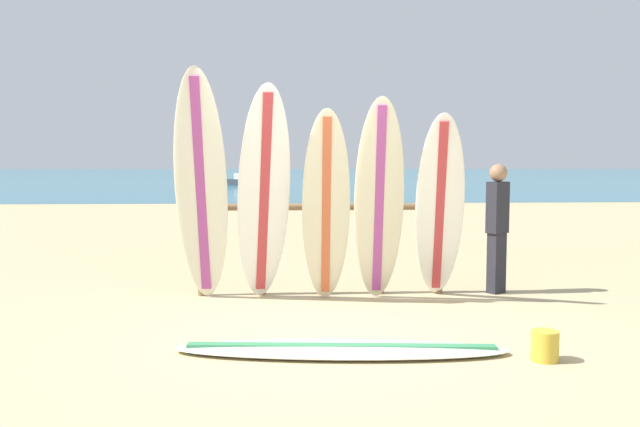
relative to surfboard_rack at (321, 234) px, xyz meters
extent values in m
plane|color=tan|center=(-0.08, -1.93, -0.70)|extent=(120.00, 120.00, 0.00)
cube|color=teal|center=(-0.08, 56.07, -0.70)|extent=(120.00, 80.00, 0.01)
cylinder|color=olive|center=(-1.38, 0.00, -0.12)|extent=(0.09, 0.09, 1.17)
cylinder|color=olive|center=(-0.69, 0.00, -0.12)|extent=(0.09, 0.09, 1.17)
cylinder|color=olive|center=(0.00, 0.00, -0.12)|extent=(0.09, 0.09, 1.17)
cylinder|color=olive|center=(0.69, 0.00, -0.12)|extent=(0.09, 0.09, 1.17)
cylinder|color=olive|center=(1.38, 0.00, -0.12)|extent=(0.09, 0.09, 1.17)
cylinder|color=olive|center=(0.00, 0.00, 0.31)|extent=(2.85, 0.08, 0.08)
ellipsoid|color=silver|center=(-1.32, -0.37, 0.56)|extent=(0.61, 0.71, 2.53)
cube|color=#A53F8C|center=(-1.32, -0.37, 0.56)|extent=(0.14, 0.64, 2.33)
ellipsoid|color=white|center=(-0.65, -0.39, 0.47)|extent=(0.70, 0.84, 2.36)
cube|color=#B73338|center=(-0.65, -0.39, 0.47)|extent=(0.23, 0.71, 2.17)
ellipsoid|color=beige|center=(0.03, -0.44, 0.35)|extent=(0.53, 0.54, 2.10)
cube|color=#CC5933|center=(0.03, -0.44, 0.35)|extent=(0.10, 0.50, 1.94)
ellipsoid|color=beige|center=(0.61, -0.44, 0.41)|extent=(0.56, 0.61, 2.23)
cube|color=#A53F8C|center=(0.61, -0.44, 0.41)|extent=(0.11, 0.56, 2.05)
ellipsoid|color=white|center=(1.28, -0.43, 0.32)|extent=(0.65, 0.95, 2.06)
cube|color=#B73338|center=(1.28, -0.43, 0.32)|extent=(0.21, 0.84, 1.90)
ellipsoid|color=white|center=(0.03, -2.41, -0.67)|extent=(2.74, 0.78, 0.07)
cube|color=#388C59|center=(0.03, -2.41, -0.67)|extent=(2.49, 0.29, 0.08)
cube|color=#26262D|center=(2.05, -0.02, -0.35)|extent=(0.24, 0.22, 0.71)
cube|color=#26262D|center=(2.05, -0.02, 0.30)|extent=(0.29, 0.26, 0.60)
sphere|color=#997051|center=(2.05, -0.02, 0.70)|extent=(0.20, 0.20, 0.20)
cube|color=#333842|center=(-2.95, 32.62, -0.52)|extent=(2.30, 2.53, 0.35)
cube|color=silver|center=(-2.95, 32.62, -0.17)|extent=(1.09, 1.12, 0.36)
cylinder|color=gold|center=(1.60, -2.68, -0.59)|extent=(0.21, 0.21, 0.24)
camera|label=1|loc=(-0.41, -7.76, 0.86)|focal=38.10mm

